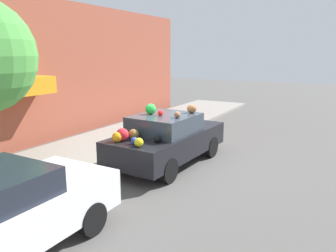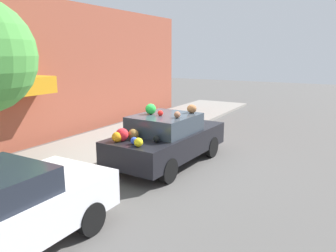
# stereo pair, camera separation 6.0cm
# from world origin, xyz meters

# --- Properties ---
(ground_plane) EXTENTS (60.00, 60.00, 0.00)m
(ground_plane) POSITION_xyz_m (0.00, 0.00, 0.00)
(ground_plane) COLOR #565451
(sidewalk_curb) EXTENTS (24.00, 3.20, 0.12)m
(sidewalk_curb) POSITION_xyz_m (0.00, 2.70, 0.06)
(sidewalk_curb) COLOR gray
(sidewalk_curb) RESTS_ON ground
(building_facade) EXTENTS (18.00, 1.20, 5.09)m
(building_facade) POSITION_xyz_m (-0.11, 4.92, 2.52)
(building_facade) COLOR #9E4C38
(building_facade) RESTS_ON ground
(fire_hydrant) EXTENTS (0.20, 0.20, 0.70)m
(fire_hydrant) POSITION_xyz_m (1.00, 1.71, 0.47)
(fire_hydrant) COLOR gold
(fire_hydrant) RESTS_ON sidewalk_curb
(art_car) EXTENTS (4.11, 1.97, 1.78)m
(art_car) POSITION_xyz_m (-0.05, -0.13, 0.78)
(art_car) COLOR black
(art_car) RESTS_ON ground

